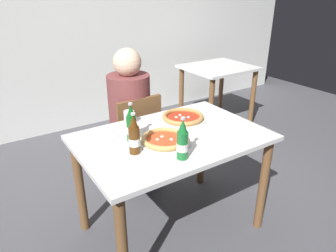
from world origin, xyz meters
name	(u,v)px	position (x,y,z in m)	size (l,w,h in m)	color
ground_plane	(172,226)	(0.00, 0.00, 0.00)	(8.00, 8.00, 0.00)	#4C4C51
back_wall_tiled	(62,19)	(0.00, 2.20, 1.30)	(7.00, 0.10, 2.60)	white
dining_table_main	(172,151)	(0.00, 0.00, 0.64)	(1.20, 0.80, 0.75)	silver
chair_behind_table	(134,137)	(0.03, 0.61, 0.48)	(0.41, 0.41, 0.85)	brown
diner_seated	(131,124)	(0.03, 0.66, 0.58)	(0.34, 0.34, 1.21)	#2D3342
dining_table_background	(218,79)	(1.55, 1.29, 0.59)	(0.80, 0.70, 0.75)	silver
pizza_margherita_near	(165,140)	(-0.09, -0.06, 0.77)	(0.32, 0.32, 0.04)	white
pizza_marinara_far	(183,118)	(0.21, 0.17, 0.77)	(0.32, 0.32, 0.04)	white
beer_bottle_left	(134,136)	(-0.31, -0.07, 0.85)	(0.07, 0.07, 0.25)	#512D0F
beer_bottle_center	(131,125)	(-0.24, 0.09, 0.85)	(0.07, 0.07, 0.25)	#14591E
beer_bottle_right	(183,141)	(-0.11, -0.27, 0.85)	(0.07, 0.07, 0.25)	#196B2D
napkin_with_cutlery	(105,134)	(-0.36, 0.26, 0.75)	(0.23, 0.23, 0.01)	white
paper_cup	(129,117)	(-0.14, 0.32, 0.80)	(0.07, 0.07, 0.10)	white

